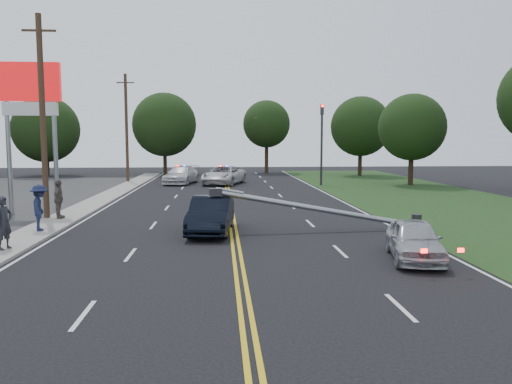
{
  "coord_description": "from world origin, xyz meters",
  "views": [
    {
      "loc": [
        -0.56,
        -13.26,
        3.99
      ],
      "look_at": [
        1.0,
        8.44,
        1.7
      ],
      "focal_mm": 35.0,
      "sensor_mm": 36.0,
      "label": 1
    }
  ],
  "objects": [
    {
      "name": "fallen_streetlight",
      "position": [
        4.19,
        8.0,
        0.92
      ],
      "size": [
        9.36,
        0.44,
        1.91
      ],
      "color": "#2D2D30",
      "rests_on": "ground"
    },
    {
      "name": "pylon_sign",
      "position": [
        -10.5,
        14.0,
        6.0
      ],
      "size": [
        3.2,
        0.35,
        8.0
      ],
      "color": "gray",
      "rests_on": "ground"
    },
    {
      "name": "grass_verge",
      "position": [
        13.5,
        10.0,
        0.01
      ],
      "size": [
        12.0,
        80.0,
        0.01
      ],
      "primitive_type": "cube",
      "color": "#163414",
      "rests_on": "ground"
    },
    {
      "name": "waiting_sedan",
      "position": [
        5.87,
        2.64,
        0.67
      ],
      "size": [
        2.39,
        4.19,
        1.34
      ],
      "primitive_type": "imported",
      "rotation": [
        0.0,
        0.0,
        -0.21
      ],
      "color": "#A8ABB0",
      "rests_on": "ground"
    },
    {
      "name": "emergency_a",
      "position": [
        -0.25,
        31.4,
        0.82
      ],
      "size": [
        4.5,
        6.47,
        1.64
      ],
      "primitive_type": "imported",
      "rotation": [
        0.0,
        0.0,
        -0.33
      ],
      "color": "silver",
      "rests_on": "ground"
    },
    {
      "name": "bystander_d",
      "position": [
        -8.51,
        11.73,
        1.07
      ],
      "size": [
        0.47,
        1.12,
        1.91
      ],
      "primitive_type": "imported",
      "rotation": [
        0.0,
        0.0,
        1.57
      ],
      "color": "#62574E",
      "rests_on": "sidewalk"
    },
    {
      "name": "tree_6",
      "position": [
        -6.99,
        45.55,
        5.71
      ],
      "size": [
        7.36,
        7.36,
        9.4
      ],
      "color": "black",
      "rests_on": "ground"
    },
    {
      "name": "bystander_c",
      "position": [
        -8.24,
        8.36,
        1.11
      ],
      "size": [
        1.05,
        1.42,
        1.98
      ],
      "primitive_type": "imported",
      "rotation": [
        0.0,
        0.0,
        1.84
      ],
      "color": "#192040",
      "rests_on": "sidewalk"
    },
    {
      "name": "tree_9",
      "position": [
        16.13,
        29.37,
        5.06
      ],
      "size": [
        5.8,
        5.8,
        7.97
      ],
      "color": "black",
      "rests_on": "ground"
    },
    {
      "name": "traffic_signal",
      "position": [
        8.3,
        30.0,
        4.21
      ],
      "size": [
        0.28,
        0.41,
        7.05
      ],
      "color": "#2D2D30",
      "rests_on": "ground"
    },
    {
      "name": "tree_5",
      "position": [
        -19.65,
        43.33,
        5.12
      ],
      "size": [
        7.23,
        7.23,
        8.73
      ],
      "color": "black",
      "rests_on": "ground"
    },
    {
      "name": "sidewalk",
      "position": [
        -8.4,
        10.0,
        0.06
      ],
      "size": [
        1.8,
        70.0,
        0.12
      ],
      "primitive_type": "cube",
      "color": "gray",
      "rests_on": "ground"
    },
    {
      "name": "bystander_a",
      "position": [
        -8.2,
        4.72,
        1.07
      ],
      "size": [
        0.66,
        0.81,
        1.9
      ],
      "primitive_type": "imported",
      "rotation": [
        0.0,
        0.0,
        1.22
      ],
      "color": "#24252B",
      "rests_on": "sidewalk"
    },
    {
      "name": "utility_pole_far",
      "position": [
        -9.2,
        34.0,
        5.08
      ],
      "size": [
        1.6,
        0.28,
        10.0
      ],
      "color": "#382619",
      "rests_on": "ground"
    },
    {
      "name": "utility_pole_mid",
      "position": [
        -9.2,
        12.0,
        5.08
      ],
      "size": [
        1.6,
        0.28,
        10.0
      ],
      "color": "#382619",
      "rests_on": "ground"
    },
    {
      "name": "ground",
      "position": [
        0.0,
        0.0,
        0.0
      ],
      "size": [
        120.0,
        120.0,
        0.0
      ],
      "primitive_type": "plane",
      "color": "black",
      "rests_on": "ground"
    },
    {
      "name": "emergency_b",
      "position": [
        -4.1,
        32.21,
        0.8
      ],
      "size": [
        3.36,
        5.88,
        1.6
      ],
      "primitive_type": "imported",
      "rotation": [
        0.0,
        0.0,
        -0.21
      ],
      "color": "silver",
      "rests_on": "ground"
    },
    {
      "name": "tree_7",
      "position": [
        5.01,
        46.68,
        5.85
      ],
      "size": [
        5.65,
        5.65,
        8.69
      ],
      "color": "black",
      "rests_on": "ground"
    },
    {
      "name": "crashed_sedan",
      "position": [
        -0.97,
        8.03,
        0.78
      ],
      "size": [
        2.1,
        4.86,
        1.55
      ],
      "primitive_type": "imported",
      "rotation": [
        0.0,
        0.0,
        -0.1
      ],
      "color": "black",
      "rests_on": "ground"
    },
    {
      "name": "centerline_yellow",
      "position": [
        0.0,
        10.0,
        0.01
      ],
      "size": [
        0.36,
        80.0,
        0.0
      ],
      "primitive_type": "cube",
      "color": "gold",
      "rests_on": "ground"
    },
    {
      "name": "tree_8",
      "position": [
        14.91,
        41.11,
        5.44
      ],
      "size": [
        6.58,
        6.58,
        8.74
      ],
      "color": "black",
      "rests_on": "ground"
    }
  ]
}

